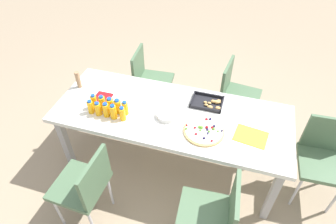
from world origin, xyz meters
name	(u,v)px	position (x,y,z in m)	size (l,w,h in m)	color
ground_plane	(171,162)	(0.00, 0.00, 0.00)	(12.00, 12.00, 0.00)	gray
party_table	(171,118)	(0.00, 0.00, 0.66)	(2.11, 0.82, 0.73)	silver
chair_end	(324,155)	(1.35, 0.10, 0.50)	(0.42, 0.42, 0.83)	#4C6B4C
chair_near_right	(215,214)	(0.54, -0.72, 0.50)	(0.43, 0.43, 0.83)	#4C6B4C
chair_far_right	(235,92)	(0.51, 0.76, 0.50)	(0.44, 0.44, 0.83)	#4C6B4C
chair_far_left	(149,78)	(-0.49, 0.73, 0.50)	(0.43, 0.43, 0.83)	#4C6B4C
chair_near_left	(85,184)	(-0.48, -0.77, 0.50)	(0.42, 0.42, 0.83)	#4C6B4C
juice_bottle_0	(91,107)	(-0.68, -0.20, 0.79)	(0.05, 0.05, 0.13)	#FAAD14
juice_bottle_1	(98,109)	(-0.61, -0.21, 0.79)	(0.06, 0.06, 0.13)	#FAAC14
juice_bottle_2	(106,110)	(-0.53, -0.20, 0.79)	(0.06, 0.06, 0.14)	#F9AC14
juice_bottle_3	(113,112)	(-0.46, -0.21, 0.80)	(0.06, 0.06, 0.15)	#F9AB14
juice_bottle_4	(122,114)	(-0.37, -0.21, 0.79)	(0.05, 0.05, 0.14)	#F9AD14
juice_bottle_5	(94,102)	(-0.68, -0.13, 0.80)	(0.05, 0.05, 0.14)	#FAAE14
juice_bottle_6	(102,103)	(-0.60, -0.13, 0.80)	(0.06, 0.06, 0.15)	#FAAE14
juice_bottle_7	(110,105)	(-0.52, -0.13, 0.79)	(0.06, 0.06, 0.14)	#FAAB14
juice_bottle_8	(118,106)	(-0.45, -0.13, 0.80)	(0.06, 0.06, 0.15)	#FAAD14
juice_bottle_9	(125,108)	(-0.38, -0.13, 0.79)	(0.05, 0.05, 0.14)	#FAAE14
fruit_pizza	(204,131)	(0.33, -0.15, 0.74)	(0.34, 0.34, 0.05)	tan
snack_tray	(209,103)	(0.30, 0.21, 0.74)	(0.29, 0.21, 0.04)	black
plate_stack	(167,115)	(-0.02, -0.06, 0.75)	(0.18, 0.18, 0.04)	silver
napkin_stack	(103,98)	(-0.67, 0.00, 0.73)	(0.15, 0.15, 0.01)	red
cardboard_tube	(78,80)	(-0.97, 0.10, 0.81)	(0.04, 0.04, 0.17)	#9E7A56
paper_folder	(251,136)	(0.70, -0.09, 0.73)	(0.26, 0.20, 0.01)	yellow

